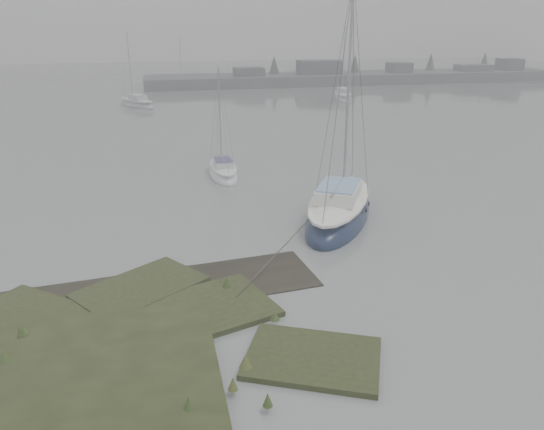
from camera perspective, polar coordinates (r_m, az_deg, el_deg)
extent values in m
plane|color=slate|center=(42.84, -8.28, 8.56)|extent=(160.00, 160.00, 0.00)
cube|color=#4C4F51|center=(79.81, 9.10, 14.30)|extent=(60.00, 8.00, 1.60)
cube|color=#424247|center=(74.38, -2.52, 14.73)|extent=(4.00, 3.00, 2.20)
cube|color=#424247|center=(76.75, 5.11, 15.14)|extent=(6.00, 3.00, 3.00)
cube|color=#424247|center=(81.21, 13.48, 14.78)|extent=(3.00, 3.00, 2.50)
cube|color=#424247|center=(87.10, 20.82, 14.22)|extent=(5.00, 3.00, 2.00)
cube|color=#424247|center=(90.46, 24.14, 14.23)|extent=(3.00, 3.00, 2.80)
cone|color=#384238|center=(77.07, 0.23, 15.53)|extent=(2.00, 2.00, 3.50)
cone|color=#384238|center=(80.59, 8.90, 15.51)|extent=(2.00, 2.00, 3.50)
cone|color=#384238|center=(85.67, 16.67, 15.20)|extent=(2.00, 2.00, 3.50)
cone|color=#384238|center=(90.34, 21.85, 14.85)|extent=(2.00, 2.00, 3.50)
ellipsoid|color=#101B37|center=(24.36, 7.18, -0.06)|extent=(6.15, 8.13, 1.91)
ellipsoid|color=white|center=(24.11, 7.26, 1.64)|extent=(5.20, 6.99, 0.54)
cube|color=white|center=(23.64, 7.17, 2.48)|extent=(2.80, 3.18, 0.56)
cube|color=#81ABD3|center=(23.55, 7.20, 3.21)|extent=(2.59, 2.93, 0.09)
cylinder|color=#939399|center=(24.03, 8.22, 13.53)|extent=(0.12, 0.12, 9.01)
cylinder|color=#939399|center=(23.34, 7.10, 3.06)|extent=(1.65, 2.79, 0.10)
ellipsoid|color=white|center=(31.09, -5.27, 4.40)|extent=(1.59, 4.70, 1.14)
ellipsoid|color=silver|center=(30.97, -5.29, 5.21)|extent=(1.28, 4.09, 0.32)
cube|color=silver|center=(30.71, -5.26, 5.62)|extent=(1.02, 1.62, 0.33)
cube|color=#1E1F50|center=(30.66, -5.27, 5.96)|extent=(0.95, 1.48, 0.05)
cylinder|color=#939399|center=(30.94, -5.63, 10.70)|extent=(0.07, 0.07, 5.35)
cylinder|color=#939399|center=(30.53, -5.23, 5.90)|extent=(0.08, 1.87, 0.06)
ellipsoid|color=#A1A5A9|center=(58.42, -14.33, 11.34)|extent=(4.64, 5.84, 1.39)
ellipsoid|color=white|center=(58.35, -14.37, 11.88)|extent=(3.93, 5.01, 0.39)
cube|color=white|center=(58.09, -14.27, 12.19)|extent=(2.08, 2.31, 0.41)
cube|color=silver|center=(58.06, -14.29, 12.42)|extent=(1.93, 2.13, 0.07)
cylinder|color=#939399|center=(58.61, -15.07, 15.36)|extent=(0.09, 0.09, 6.53)
cylinder|color=#939399|center=(57.93, -14.21, 12.41)|extent=(1.28, 1.97, 0.07)
ellipsoid|color=#AEB2B7|center=(62.56, 7.61, 12.33)|extent=(3.31, 6.23, 1.44)
ellipsoid|color=silver|center=(62.49, 7.64, 12.86)|extent=(2.75, 5.40, 0.41)
cube|color=silver|center=(62.19, 7.68, 13.15)|extent=(1.72, 2.28, 0.42)
cube|color=silver|center=(62.16, 7.69, 13.37)|extent=(1.60, 2.10, 0.07)
cylinder|color=#939399|center=(62.89, 7.72, 16.28)|extent=(0.09, 0.09, 6.79)
cylinder|color=#939399|center=(62.00, 7.71, 13.35)|extent=(0.64, 2.33, 0.08)
ellipsoid|color=#B3BABE|center=(75.70, -9.17, 13.60)|extent=(5.37, 3.93, 1.26)
ellipsoid|color=silver|center=(75.64, -9.19, 13.97)|extent=(4.63, 3.31, 0.36)
cube|color=silver|center=(75.52, -9.05, 14.21)|extent=(2.09, 1.81, 0.37)
cube|color=#B5BAC2|center=(75.50, -9.06, 14.36)|extent=(1.92, 1.68, 0.06)
cylinder|color=#939399|center=(75.65, -9.81, 16.39)|extent=(0.08, 0.08, 5.92)
cylinder|color=#939399|center=(75.44, -8.95, 14.37)|extent=(1.86, 1.03, 0.07)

